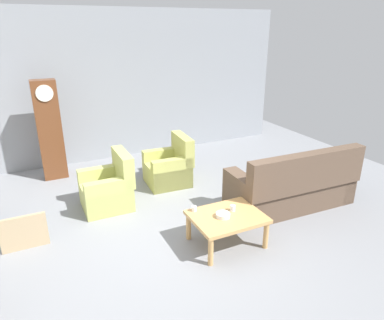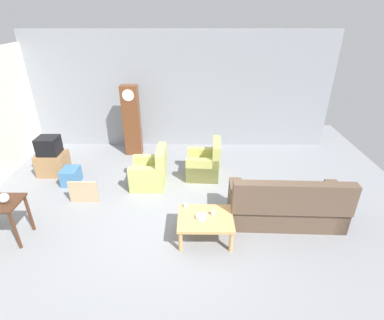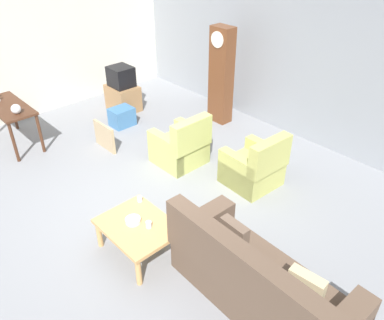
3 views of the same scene
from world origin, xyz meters
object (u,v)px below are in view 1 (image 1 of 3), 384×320
Objects in this scene: coffee_table_wood at (227,219)px; grandfather_clock at (50,130)px; framed_picture_leaning at (24,233)px; cup_white_porcelain at (194,209)px; bowl_white_stacked at (223,215)px; cup_blue_rimmed at (233,208)px; armchair_olive_far at (170,168)px; couch_floral at (293,187)px; armchair_olive_near at (109,190)px.

coffee_table_wood is 3.97m from grandfather_clock.
framed_picture_leaning is 8.08× the size of cup_white_porcelain.
grandfather_clock is 10.00× the size of bowl_white_stacked.
bowl_white_stacked is (-0.21, -0.09, -0.01)m from cup_blue_rimmed.
armchair_olive_far is 2.22m from bowl_white_stacked.
couch_floral reaches higher than cup_blue_rimmed.
armchair_olive_near reaches higher than bowl_white_stacked.
grandfather_clock is 3.94m from bowl_white_stacked.
couch_floral is 1.59m from coffee_table_wood.
grandfather_clock reaches higher than couch_floral.
armchair_olive_near reaches higher than coffee_table_wood.
bowl_white_stacked is (1.13, -1.79, 0.16)m from armchair_olive_near.
couch_floral is at bearing 4.68° from cup_white_porcelain.
grandfather_clock is 3.96m from cup_blue_rimmed.
coffee_table_wood is at bearing -61.38° from grandfather_clock.
armchair_olive_near is 2.14m from coffee_table_wood.
couch_floral reaches higher than coffee_table_wood.
framed_picture_leaning is (-1.31, -0.70, -0.06)m from armchair_olive_near.
coffee_table_wood is at bearing -152.21° from cup_blue_rimmed.
grandfather_clock is at bearing 112.05° from armchair_olive_near.
cup_white_porcelain is (-0.35, 0.29, 0.10)m from coffee_table_wood.
cup_blue_rimmed is at bearing -59.20° from grandfather_clock.
grandfather_clock reaches higher than coffee_table_wood.
framed_picture_leaning is (-4.04, 0.63, -0.11)m from couch_floral.
couch_floral is 4.58m from grandfather_clock.
coffee_table_wood is 2.73m from framed_picture_leaning.
couch_floral is 1.45m from cup_blue_rimmed.
armchair_olive_near and armchair_olive_far have the same top height.
armchair_olive_near is at bearing 27.99° from framed_picture_leaning.
armchair_olive_near is 2.17m from cup_blue_rimmed.
armchair_olive_near is (-2.73, 1.32, -0.05)m from couch_floral.
cup_blue_rimmed is at bearing -24.72° from cup_white_porcelain.
bowl_white_stacked is at bearing -163.86° from couch_floral.
armchair_olive_near is 4.79× the size of bowl_white_stacked.
armchair_olive_far is 2.13m from cup_blue_rimmed.
armchair_olive_far is at bearing 23.49° from framed_picture_leaning.
couch_floral is at bearing 15.09° from cup_blue_rimmed.
armchair_olive_far is 10.86× the size of cup_blue_rimmed.
armchair_olive_near is at bearing -161.54° from armchair_olive_far.
armchair_olive_far is at bearing 77.85° from cup_white_porcelain.
cup_white_porcelain reaches higher than framed_picture_leaning.
armchair_olive_near reaches higher than cup_white_porcelain.
cup_blue_rimmed is at bearing 22.92° from bowl_white_stacked.
bowl_white_stacked is at bearing -57.76° from armchair_olive_near.
armchair_olive_far reaches higher than bowl_white_stacked.
framed_picture_leaning is at bearing 156.81° from coffee_table_wood.
armchair_olive_far is 2.40m from grandfather_clock.
bowl_white_stacked reaches higher than coffee_table_wood.
armchair_olive_far is at bearing 18.46° from armchair_olive_near.
bowl_white_stacked is (1.81, -3.46, -0.49)m from grandfather_clock.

